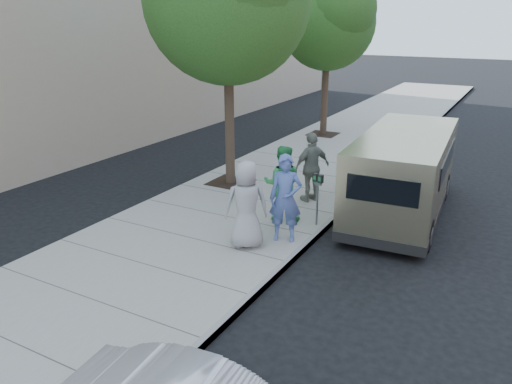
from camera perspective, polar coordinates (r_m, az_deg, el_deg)
ground at (r=12.28m, az=0.37°, el=-4.25°), size 120.00×120.00×0.00m
sidewalk at (r=12.72m, az=-3.60°, el=-3.06°), size 5.00×60.00×0.15m
curb_face at (r=11.69m, az=6.61°, el=-5.24°), size 0.12×60.00×0.16m
tree_far at (r=21.30m, az=8.38°, el=19.07°), size 3.92×3.80×6.49m
parking_meter at (r=11.91m, az=7.07°, el=0.42°), size 0.28×0.17×1.29m
van at (r=13.34m, az=16.54°, el=2.17°), size 2.33×6.02×2.19m
person_officer at (r=11.01m, az=3.39°, el=-0.73°), size 0.84×0.69×1.98m
person_green_shirt at (r=12.12m, az=3.01°, el=0.96°), size 1.11×1.00×1.89m
person_gray_shirt at (r=10.69m, az=-1.11°, el=-1.46°), size 1.13×1.05×1.94m
person_striped_polo at (r=13.52m, az=6.38°, el=2.84°), size 0.97×1.19×1.90m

